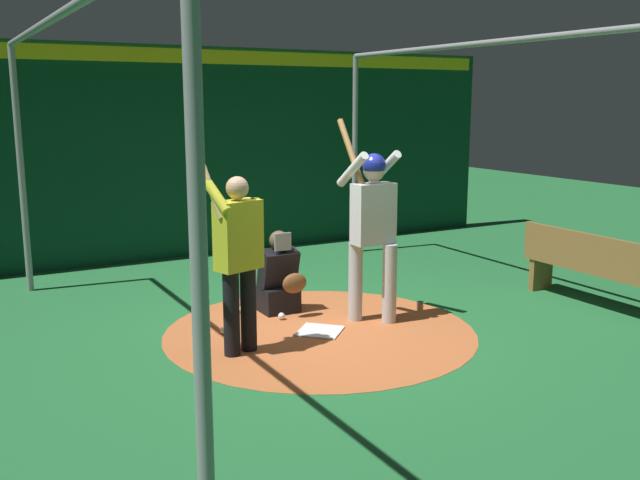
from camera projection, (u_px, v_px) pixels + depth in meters
name	position (u px, v px, depth m)	size (l,w,h in m)	color
ground_plane	(320.00, 332.00, 7.20)	(26.76, 26.76, 0.00)	#216633
dirt_circle	(320.00, 332.00, 7.20)	(3.15, 3.15, 0.01)	#B76033
home_plate	(320.00, 331.00, 7.20)	(0.42, 0.42, 0.01)	white
batter	(372.00, 221.00, 7.36)	(0.68, 0.49, 2.12)	#BCBCC0
catcher	(279.00, 281.00, 7.82)	(0.58, 0.40, 0.92)	black
visitor	(238.00, 252.00, 6.43)	(0.54, 0.58, 2.02)	black
back_wall	(183.00, 152.00, 10.47)	(0.22, 10.76, 3.07)	#0C3D26
cage_frame	(320.00, 119.00, 6.79)	(6.36, 4.77, 2.98)	gray
bench	(594.00, 268.00, 7.99)	(1.92, 0.36, 0.85)	olive
baseball_0	(241.00, 310.00, 7.82)	(0.07, 0.07, 0.07)	white
baseball_1	(281.00, 316.00, 7.59)	(0.07, 0.07, 0.07)	white
baseball_2	(224.00, 330.00, 7.12)	(0.07, 0.07, 0.07)	white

